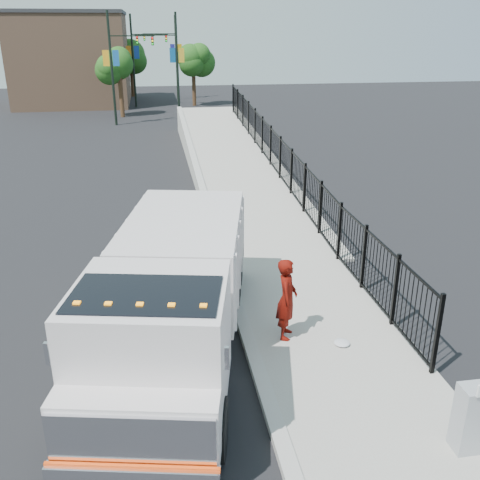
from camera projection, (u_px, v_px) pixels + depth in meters
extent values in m
plane|color=black|center=(248.00, 341.00, 12.52)|extent=(120.00, 120.00, 0.00)
cube|color=#9E998E|center=(357.00, 383.00, 10.95)|extent=(3.55, 12.00, 0.12)
cube|color=#ADAAA3|center=(265.00, 391.00, 10.65)|extent=(0.30, 12.00, 0.16)
cube|color=#9E998E|center=(235.00, 170.00, 27.51)|extent=(3.95, 24.06, 3.19)
cube|color=black|center=(280.00, 171.00, 23.72)|extent=(0.10, 28.00, 1.80)
cube|color=black|center=(177.00, 324.00, 12.06)|extent=(2.59, 7.55, 0.24)
cube|color=silver|center=(153.00, 344.00, 9.30)|extent=(3.02, 2.89, 2.20)
cube|color=silver|center=(137.00, 423.00, 8.23)|extent=(2.69, 1.28, 1.10)
cube|color=silver|center=(131.00, 442.00, 7.85)|extent=(2.49, 0.60, 0.93)
cube|color=silver|center=(132.00, 476.00, 7.97)|extent=(2.62, 0.73, 0.31)
cube|color=#FB460D|center=(132.00, 467.00, 7.91)|extent=(2.60, 0.59, 0.07)
cube|color=black|center=(147.00, 319.00, 8.80)|extent=(2.66, 1.89, 0.93)
cube|color=silver|center=(185.00, 254.00, 12.98)|extent=(3.52, 5.06, 1.87)
cube|color=silver|center=(47.00, 353.00, 8.15)|extent=(0.08, 0.08, 0.38)
cube|color=silver|center=(227.00, 358.00, 8.04)|extent=(0.08, 0.08, 0.38)
cube|color=orange|center=(77.00, 304.00, 8.32)|extent=(0.13, 0.11, 0.07)
cube|color=orange|center=(108.00, 304.00, 8.30)|extent=(0.13, 0.11, 0.07)
cube|color=orange|center=(140.00, 305.00, 8.28)|extent=(0.13, 0.11, 0.07)
cube|color=orange|center=(172.00, 306.00, 8.26)|extent=(0.13, 0.11, 0.07)
cube|color=orange|center=(203.00, 306.00, 8.23)|extent=(0.13, 0.11, 0.07)
cylinder|color=black|center=(80.00, 425.00, 9.06)|extent=(0.57, 1.15, 1.10)
cylinder|color=black|center=(216.00, 429.00, 8.97)|extent=(0.57, 1.15, 1.10)
cylinder|color=black|center=(146.00, 284.00, 14.06)|extent=(0.57, 1.15, 1.10)
cylinder|color=black|center=(234.00, 286.00, 13.97)|extent=(0.57, 1.15, 1.10)
cylinder|color=black|center=(155.00, 265.00, 15.19)|extent=(0.57, 1.15, 1.10)
cylinder|color=black|center=(236.00, 266.00, 15.09)|extent=(0.57, 1.15, 1.10)
imported|color=#580B05|center=(287.00, 299.00, 12.15)|extent=(0.67, 0.82, 1.94)
cube|color=gray|center=(472.00, 418.00, 8.94)|extent=(0.55, 0.40, 1.25)
ellipsoid|color=silver|center=(342.00, 343.00, 12.14)|extent=(0.37, 0.37, 0.09)
cylinder|color=black|center=(112.00, 70.00, 38.85)|extent=(0.18, 0.18, 8.00)
cube|color=black|center=(132.00, 36.00, 38.24)|extent=(3.20, 0.08, 0.08)
cube|color=black|center=(152.00, 41.00, 38.58)|extent=(0.18, 0.22, 0.60)
cube|color=#1455A0|center=(116.00, 58.00, 38.61)|extent=(0.45, 0.04, 1.10)
cube|color=orange|center=(106.00, 58.00, 38.50)|extent=(0.45, 0.04, 1.10)
cylinder|color=black|center=(177.00, 66.00, 42.76)|extent=(0.18, 0.18, 8.00)
cube|color=black|center=(156.00, 35.00, 41.68)|extent=(3.20, 0.08, 0.08)
cube|color=black|center=(137.00, 40.00, 41.59)|extent=(0.18, 0.22, 0.60)
cube|color=gold|center=(181.00, 55.00, 42.52)|extent=(0.45, 0.04, 1.10)
cube|color=#0C4C85|center=(173.00, 55.00, 42.42)|extent=(0.45, 0.04, 1.10)
cylinder|color=black|center=(133.00, 62.00, 48.04)|extent=(0.18, 0.18, 8.00)
cube|color=black|center=(150.00, 34.00, 47.43)|extent=(3.20, 0.08, 0.08)
cube|color=black|center=(166.00, 38.00, 47.77)|extent=(0.18, 0.22, 0.60)
cube|color=#133999|center=(137.00, 52.00, 47.80)|extent=(0.45, 0.04, 1.10)
cube|color=orange|center=(129.00, 52.00, 47.69)|extent=(0.45, 0.04, 1.10)
cylinder|color=black|center=(176.00, 58.00, 53.30)|extent=(0.18, 0.18, 8.00)
cube|color=black|center=(159.00, 34.00, 52.21)|extent=(3.20, 0.08, 0.08)
cube|color=black|center=(144.00, 38.00, 52.13)|extent=(0.18, 0.22, 0.60)
cube|color=#D29B0C|center=(180.00, 50.00, 53.05)|extent=(0.45, 0.04, 1.10)
cube|color=navy|center=(173.00, 50.00, 52.95)|extent=(0.45, 0.04, 1.10)
cylinder|color=#382314|center=(121.00, 97.00, 43.38)|extent=(0.36, 0.36, 3.20)
sphere|color=#194714|center=(119.00, 66.00, 42.50)|extent=(2.52, 2.52, 2.52)
cylinder|color=#382314|center=(194.00, 88.00, 49.87)|extent=(0.36, 0.36, 3.20)
sphere|color=#194714|center=(193.00, 61.00, 48.98)|extent=(2.38, 2.38, 2.38)
cylinder|color=#382314|center=(132.00, 81.00, 56.57)|extent=(0.36, 0.36, 3.20)
sphere|color=#194714|center=(130.00, 57.00, 55.68)|extent=(3.13, 3.13, 3.13)
cube|color=#8C664C|center=(72.00, 60.00, 50.07)|extent=(10.00, 10.00, 8.00)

